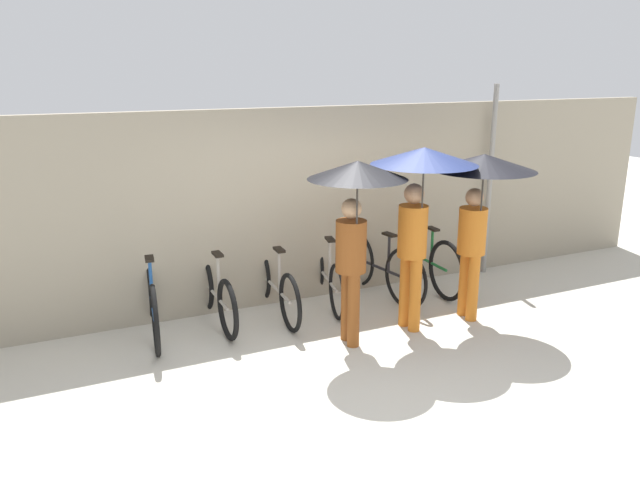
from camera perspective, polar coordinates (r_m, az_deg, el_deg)
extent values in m
plane|color=beige|center=(6.17, 5.30, -12.02)|extent=(30.00, 30.00, 0.00)
cube|color=gray|center=(7.63, -2.81, 3.04)|extent=(11.56, 0.12, 2.39)
torus|color=black|center=(7.57, -15.32, -4.11)|extent=(0.14, 0.75, 0.75)
torus|color=black|center=(6.57, -14.83, -7.12)|extent=(0.14, 0.75, 0.75)
cylinder|color=#19478C|center=(7.07, -15.10, -5.51)|extent=(0.17, 1.06, 0.04)
cylinder|color=#19478C|center=(6.80, -15.17, -3.94)|extent=(0.04, 0.04, 0.54)
cube|color=black|center=(6.71, -15.34, -1.65)|extent=(0.11, 0.21, 0.03)
cylinder|color=#19478C|center=(7.47, -15.49, -1.94)|extent=(0.04, 0.04, 0.60)
cylinder|color=#19478C|center=(7.39, -15.65, 0.28)|extent=(0.44, 0.08, 0.03)
torus|color=black|center=(7.67, -10.48, -3.82)|extent=(0.06, 0.68, 0.67)
torus|color=black|center=(6.79, -8.44, -6.33)|extent=(0.06, 0.68, 0.67)
cylinder|color=#A59E93|center=(7.23, -9.53, -5.00)|extent=(0.04, 0.97, 0.04)
cylinder|color=#A59E93|center=(6.98, -9.25, -3.45)|extent=(0.04, 0.04, 0.52)
cube|color=black|center=(6.90, -9.35, -1.28)|extent=(0.09, 0.20, 0.03)
cylinder|color=#A59E93|center=(7.56, -10.61, -1.35)|extent=(0.04, 0.04, 0.69)
cylinder|color=#A59E93|center=(7.47, -10.75, 1.19)|extent=(0.44, 0.03, 0.03)
torus|color=black|center=(7.90, -5.38, -3.08)|extent=(0.08, 0.67, 0.67)
torus|color=black|center=(6.93, -2.75, -5.76)|extent=(0.08, 0.67, 0.67)
cylinder|color=#A59E93|center=(7.41, -4.15, -4.33)|extent=(0.09, 1.08, 0.04)
cylinder|color=#A59E93|center=(7.15, -3.72, -2.93)|extent=(0.04, 0.04, 0.50)
cube|color=black|center=(7.07, -3.75, -0.89)|extent=(0.10, 0.20, 0.03)
cylinder|color=#A59E93|center=(7.79, -5.44, -0.71)|extent=(0.04, 0.04, 0.68)
cylinder|color=#A59E93|center=(7.71, -5.51, 1.72)|extent=(0.44, 0.05, 0.03)
torus|color=black|center=(8.22, -0.26, -2.27)|extent=(0.18, 0.65, 0.66)
torus|color=black|center=(7.25, 1.55, -4.76)|extent=(0.18, 0.65, 0.66)
cylinder|color=#A59E93|center=(7.74, 0.59, -3.44)|extent=(0.26, 1.04, 0.04)
cylinder|color=#A59E93|center=(7.48, 0.92, -1.99)|extent=(0.04, 0.04, 0.53)
cube|color=black|center=(7.40, 0.93, 0.06)|extent=(0.13, 0.21, 0.03)
cylinder|color=#A59E93|center=(8.12, -0.26, 0.07)|extent=(0.04, 0.04, 0.69)
cylinder|color=#A59E93|center=(8.04, -0.26, 2.45)|extent=(0.44, 0.12, 0.03)
torus|color=black|center=(8.35, 3.31, -1.64)|extent=(0.15, 0.76, 0.76)
torus|color=black|center=(7.61, 7.83, -3.52)|extent=(0.15, 0.76, 0.76)
cylinder|color=black|center=(7.97, 5.46, -2.54)|extent=(0.18, 1.00, 0.04)
cylinder|color=black|center=(7.77, 6.32, -1.25)|extent=(0.04, 0.04, 0.46)
cube|color=black|center=(7.70, 6.37, 0.50)|extent=(0.12, 0.21, 0.03)
cylinder|color=black|center=(8.26, 3.35, 0.52)|extent=(0.04, 0.04, 0.65)
cylinder|color=black|center=(8.18, 3.38, 2.73)|extent=(0.44, 0.09, 0.03)
torus|color=black|center=(8.83, 7.60, -0.76)|extent=(0.08, 0.77, 0.77)
torus|color=black|center=(7.96, 11.48, -2.77)|extent=(0.08, 0.77, 0.77)
cylinder|color=#19662D|center=(8.39, 9.44, -1.72)|extent=(0.08, 1.08, 0.04)
cylinder|color=#19662D|center=(8.18, 10.20, -0.59)|extent=(0.04, 0.04, 0.44)
cube|color=black|center=(8.11, 10.28, 1.02)|extent=(0.10, 0.20, 0.03)
cylinder|color=#19662D|center=(8.75, 7.67, 1.13)|extent=(0.04, 0.04, 0.60)
cylinder|color=#19662D|center=(8.68, 7.74, 3.05)|extent=(0.44, 0.04, 0.03)
cylinder|color=brown|center=(6.70, 2.48, -5.90)|extent=(0.13, 0.13, 0.80)
cylinder|color=brown|center=(6.54, 3.08, -6.44)|extent=(0.13, 0.13, 0.80)
cylinder|color=brown|center=(6.40, 2.85, -0.57)|extent=(0.32, 0.32, 0.54)
sphere|color=tan|center=(6.30, 2.90, 2.89)|extent=(0.21, 0.21, 0.21)
cylinder|color=#332D28|center=(6.18, 3.40, 2.43)|extent=(0.02, 0.02, 0.69)
cone|color=black|center=(6.10, 3.46, 6.41)|extent=(0.99, 0.99, 0.18)
cylinder|color=#C66B1E|center=(7.11, 7.79, -4.56)|extent=(0.13, 0.13, 0.84)
cylinder|color=#C66B1E|center=(6.98, 8.69, -5.00)|extent=(0.13, 0.13, 0.84)
cylinder|color=#C66B1E|center=(6.83, 8.46, 0.79)|extent=(0.32, 0.32, 0.57)
sphere|color=tan|center=(6.74, 8.60, 4.21)|extent=(0.22, 0.22, 0.22)
cylinder|color=#332D28|center=(6.63, 9.34, 3.77)|extent=(0.02, 0.02, 0.71)
cone|color=#19234C|center=(6.56, 9.51, 7.59)|extent=(1.12, 1.12, 0.18)
cylinder|color=#C66B1E|center=(7.54, 13.06, -3.87)|extent=(0.13, 0.13, 0.79)
cylinder|color=#C66B1E|center=(7.40, 13.80, -4.30)|extent=(0.13, 0.13, 0.79)
cylinder|color=#C66B1E|center=(7.28, 13.75, 0.82)|extent=(0.32, 0.32, 0.53)
sphere|color=tan|center=(7.19, 13.95, 3.82)|extent=(0.20, 0.20, 0.20)
cylinder|color=#332D28|center=(7.08, 14.56, 3.44)|extent=(0.02, 0.02, 0.68)
cone|color=black|center=(7.01, 14.80, 6.89)|extent=(1.13, 1.13, 0.18)
cylinder|color=gray|center=(8.97, 15.26, 5.19)|extent=(0.07, 0.07, 2.63)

